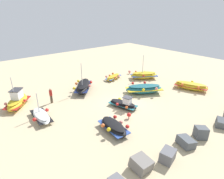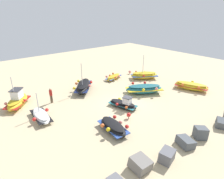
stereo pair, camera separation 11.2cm
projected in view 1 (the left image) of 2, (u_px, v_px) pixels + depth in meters
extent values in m
plane|color=#C6B289|center=(124.00, 105.00, 20.72)|extent=(58.33, 58.33, 0.00)
ellipsoid|color=gold|center=(144.00, 76.00, 28.26)|extent=(4.23, 3.52, 1.00)
cube|color=#2D4C9E|center=(144.00, 75.00, 28.24)|extent=(4.12, 3.47, 0.12)
ellipsoid|color=gold|center=(144.00, 73.00, 28.10)|extent=(3.71, 3.08, 0.19)
cylinder|color=#B7B7BC|center=(143.00, 64.00, 27.53)|extent=(0.08, 0.08, 2.61)
sphere|color=orange|center=(136.00, 72.00, 28.84)|extent=(0.28, 0.28, 0.28)
sphere|color=red|center=(143.00, 76.00, 27.25)|extent=(0.28, 0.28, 0.28)
sphere|color=yellow|center=(145.00, 72.00, 29.04)|extent=(0.28, 0.28, 0.28)
sphere|color=yellow|center=(153.00, 75.00, 27.40)|extent=(0.28, 0.28, 0.28)
ellipsoid|color=gold|center=(191.00, 86.00, 24.42)|extent=(2.78, 4.32, 0.91)
cube|color=maroon|center=(191.00, 86.00, 24.40)|extent=(2.77, 4.18, 0.08)
ellipsoid|color=gold|center=(191.00, 84.00, 24.27)|extent=(2.44, 3.80, 0.15)
sphere|color=orange|center=(198.00, 88.00, 23.20)|extent=(0.33, 0.33, 0.33)
sphere|color=yellow|center=(192.00, 82.00, 24.94)|extent=(0.33, 0.33, 0.33)
sphere|color=orange|center=(182.00, 84.00, 24.05)|extent=(0.33, 0.33, 0.33)
ellipsoid|color=white|center=(41.00, 116.00, 17.88)|extent=(1.48, 3.42, 0.70)
cube|color=black|center=(41.00, 116.00, 17.87)|extent=(1.48, 3.28, 0.15)
ellipsoid|color=beige|center=(41.00, 114.00, 17.78)|extent=(1.27, 3.01, 0.18)
cylinder|color=#B7B7BC|center=(38.00, 103.00, 17.73)|extent=(0.08, 0.08, 1.92)
sphere|color=red|center=(47.00, 110.00, 18.67)|extent=(0.35, 0.35, 0.35)
sphere|color=red|center=(34.00, 120.00, 16.96)|extent=(0.35, 0.35, 0.35)
ellipsoid|color=black|center=(123.00, 105.00, 20.04)|extent=(1.98, 3.35, 0.63)
cube|color=#1E6670|center=(123.00, 104.00, 20.03)|extent=(1.98, 3.24, 0.07)
ellipsoid|color=black|center=(123.00, 102.00, 19.94)|extent=(1.74, 2.95, 0.12)
cube|color=white|center=(127.00, 101.00, 19.52)|extent=(0.89, 0.92, 0.66)
cube|color=#333338|center=(128.00, 97.00, 19.38)|extent=(1.03, 1.07, 0.06)
sphere|color=yellow|center=(120.00, 99.00, 20.92)|extent=(0.30, 0.30, 0.30)
sphere|color=red|center=(117.00, 104.00, 19.56)|extent=(0.30, 0.30, 0.30)
sphere|color=red|center=(128.00, 101.00, 20.32)|extent=(0.30, 0.30, 0.30)
sphere|color=orange|center=(127.00, 107.00, 19.00)|extent=(0.30, 0.30, 0.30)
ellipsoid|color=gold|center=(113.00, 77.00, 28.11)|extent=(3.27, 1.93, 0.59)
cube|color=#2D4C9E|center=(113.00, 77.00, 28.10)|extent=(3.16, 1.92, 0.07)
ellipsoid|color=gold|center=(113.00, 76.00, 28.02)|extent=(2.87, 1.69, 0.11)
sphere|color=#EA7F75|center=(106.00, 77.00, 27.68)|extent=(0.34, 0.34, 0.34)
sphere|color=orange|center=(116.00, 78.00, 27.36)|extent=(0.34, 0.34, 0.34)
sphere|color=orange|center=(110.00, 76.00, 28.38)|extent=(0.34, 0.34, 0.34)
sphere|color=#EA7F75|center=(119.00, 76.00, 28.03)|extent=(0.34, 0.34, 0.34)
sphere|color=orange|center=(113.00, 74.00, 29.02)|extent=(0.34, 0.34, 0.34)
ellipsoid|color=black|center=(114.00, 127.00, 16.09)|extent=(1.58, 3.31, 0.77)
cube|color=#2D4C9E|center=(114.00, 127.00, 16.08)|extent=(1.62, 3.18, 0.07)
ellipsoid|color=black|center=(114.00, 124.00, 15.97)|extent=(1.39, 2.91, 0.13)
sphere|color=red|center=(115.00, 117.00, 17.06)|extent=(0.34, 0.34, 0.34)
sphere|color=orange|center=(103.00, 126.00, 15.95)|extent=(0.34, 0.34, 0.34)
sphere|color=#EA7F75|center=(121.00, 122.00, 16.42)|extent=(0.34, 0.34, 0.34)
sphere|color=yellow|center=(109.00, 129.00, 15.22)|extent=(0.34, 0.34, 0.34)
sphere|color=red|center=(127.00, 127.00, 15.71)|extent=(0.34, 0.34, 0.34)
ellipsoid|color=#1E6670|center=(144.00, 89.00, 23.34)|extent=(4.82, 3.93, 1.18)
cube|color=gold|center=(144.00, 89.00, 23.32)|extent=(4.66, 3.84, 0.22)
ellipsoid|color=#1A565F|center=(144.00, 86.00, 23.16)|extent=(4.21, 3.41, 0.28)
sphere|color=red|center=(133.00, 83.00, 23.95)|extent=(0.34, 0.34, 0.34)
sphere|color=yellow|center=(144.00, 90.00, 22.19)|extent=(0.34, 0.34, 0.34)
sphere|color=red|center=(145.00, 83.00, 24.16)|extent=(0.34, 0.34, 0.34)
sphere|color=#EA7F75|center=(156.00, 89.00, 22.38)|extent=(0.34, 0.34, 0.34)
ellipsoid|color=gold|center=(18.00, 103.00, 20.12)|extent=(3.38, 3.57, 0.98)
cube|color=maroon|center=(18.00, 102.00, 20.10)|extent=(3.29, 3.47, 0.15)
ellipsoid|color=gold|center=(17.00, 100.00, 19.97)|extent=(2.94, 3.12, 0.21)
cube|color=white|center=(17.00, 94.00, 19.93)|extent=(1.38, 1.41, 0.94)
cube|color=#333338|center=(16.00, 90.00, 19.73)|extent=(1.60, 1.63, 0.06)
cylinder|color=#B7B7BC|center=(13.00, 89.00, 19.18)|extent=(0.08, 0.08, 2.53)
sphere|color=#EA7F75|center=(5.00, 104.00, 19.28)|extent=(0.30, 0.30, 0.30)
sphere|color=red|center=(25.00, 100.00, 19.98)|extent=(0.30, 0.30, 0.30)
sphere|color=#EA7F75|center=(13.00, 96.00, 20.74)|extent=(0.30, 0.30, 0.30)
ellipsoid|color=black|center=(83.00, 87.00, 24.06)|extent=(3.99, 4.22, 1.05)
cube|color=navy|center=(83.00, 86.00, 24.04)|extent=(3.92, 4.13, 0.09)
ellipsoid|color=black|center=(83.00, 84.00, 23.89)|extent=(3.51, 3.72, 0.17)
cylinder|color=#B7B7BC|center=(82.00, 74.00, 22.76)|extent=(0.08, 0.08, 2.73)
sphere|color=yellow|center=(74.00, 88.00, 22.87)|extent=(0.35, 0.35, 0.35)
sphere|color=#EA7F75|center=(90.00, 86.00, 23.32)|extent=(0.35, 0.35, 0.35)
sphere|color=orange|center=(76.00, 84.00, 23.92)|extent=(0.35, 0.35, 0.35)
sphere|color=red|center=(91.00, 82.00, 24.43)|extent=(0.35, 0.35, 0.35)
sphere|color=yellow|center=(78.00, 81.00, 25.08)|extent=(0.35, 0.35, 0.35)
cylinder|color=brown|center=(52.00, 99.00, 20.98)|extent=(0.14, 0.14, 0.90)
cylinder|color=brown|center=(51.00, 99.00, 20.86)|extent=(0.14, 0.14, 0.90)
cylinder|color=maroon|center=(51.00, 93.00, 20.62)|extent=(0.32, 0.32, 0.63)
sphere|color=tan|center=(50.00, 89.00, 20.45)|extent=(0.22, 0.22, 0.22)
cube|color=#4C5156|center=(222.00, 123.00, 16.68)|extent=(1.33, 1.30, 0.91)
cube|color=#4C5156|center=(201.00, 132.00, 15.25)|extent=(1.33, 1.26, 1.05)
cube|color=#4C5156|center=(186.00, 142.00, 14.42)|extent=(1.38, 1.53, 0.79)
cube|color=slate|center=(168.00, 156.00, 12.90)|extent=(1.29, 1.14, 0.91)
cube|color=slate|center=(141.00, 164.00, 12.28)|extent=(1.24, 1.30, 1.02)
cylinder|color=#3F3F42|center=(129.00, 73.00, 30.51)|extent=(0.08, 0.08, 0.14)
sphere|color=#EA7F75|center=(129.00, 72.00, 30.40)|extent=(0.43, 0.43, 0.43)
cylinder|color=#3F3F42|center=(129.00, 118.00, 18.05)|extent=(0.08, 0.08, 0.19)
sphere|color=red|center=(129.00, 115.00, 17.93)|extent=(0.41, 0.41, 0.41)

